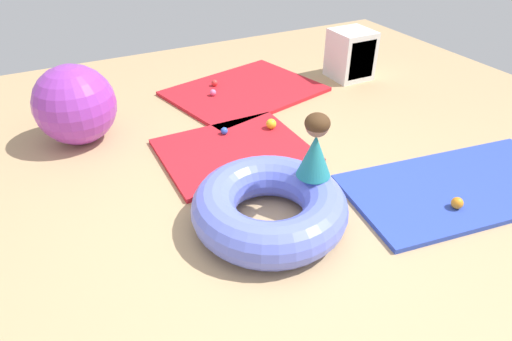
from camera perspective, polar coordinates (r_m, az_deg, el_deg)
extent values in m
plane|color=tan|center=(3.08, 2.19, -7.79)|extent=(8.00, 8.00, 0.00)
cube|color=red|center=(5.05, -1.47, 10.15)|extent=(1.80, 1.53, 0.04)
cube|color=red|center=(3.91, -2.83, 2.55)|extent=(1.25, 1.01, 0.04)
cube|color=#2D47B7|center=(3.81, 25.00, -1.90)|extent=(1.92, 1.15, 0.04)
torus|color=#6070E5|center=(3.04, 1.73, -4.71)|extent=(1.07, 1.07, 0.31)
cone|color=teal|center=(3.02, 7.56, 1.94)|extent=(0.32, 0.32, 0.31)
sphere|color=#936647|center=(2.91, 7.89, 5.77)|extent=(0.16, 0.16, 0.16)
ellipsoid|color=#472D19|center=(2.90, 7.91, 6.05)|extent=(0.17, 0.17, 0.13)
sphere|color=yellow|center=(4.20, 1.97, 6.02)|extent=(0.10, 0.10, 0.10)
sphere|color=pink|center=(4.90, -5.56, 9.95)|extent=(0.07, 0.07, 0.07)
sphere|color=red|center=(5.14, -5.35, 11.15)|extent=(0.07, 0.07, 0.07)
sphere|color=blue|center=(4.12, -4.11, 5.11)|extent=(0.07, 0.07, 0.07)
sphere|color=orange|center=(3.49, 24.45, -3.83)|extent=(0.09, 0.09, 0.09)
sphere|color=purple|center=(4.25, -22.23, 7.83)|extent=(0.71, 0.71, 0.71)
cube|color=white|center=(5.51, 12.05, 14.39)|extent=(0.44, 0.44, 0.56)
cube|color=#2D2D33|center=(5.42, 12.85, 13.97)|extent=(0.34, 0.20, 0.44)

